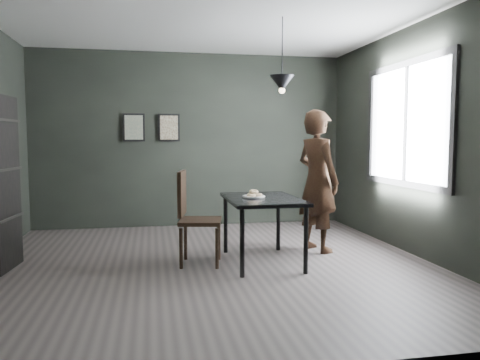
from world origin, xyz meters
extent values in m
plane|color=#383230|center=(0.00, 0.00, 0.00)|extent=(5.00, 5.00, 0.00)
cube|color=black|center=(0.00, 2.50, 1.40)|extent=(5.00, 0.10, 2.80)
cube|color=silver|center=(0.00, 0.00, 2.80)|extent=(5.00, 5.00, 0.02)
cube|color=white|center=(2.48, 0.20, 1.60)|extent=(0.02, 1.80, 1.40)
cube|color=black|center=(2.47, 0.20, 1.60)|extent=(0.04, 1.96, 1.56)
cube|color=black|center=(0.60, 0.00, 0.73)|extent=(0.80, 1.20, 0.04)
cylinder|color=black|center=(0.26, -0.54, 0.35)|extent=(0.05, 0.05, 0.71)
cylinder|color=black|center=(0.94, -0.54, 0.35)|extent=(0.05, 0.05, 0.71)
cylinder|color=black|center=(0.26, 0.54, 0.35)|extent=(0.05, 0.05, 0.71)
cylinder|color=black|center=(0.94, 0.54, 0.35)|extent=(0.05, 0.05, 0.71)
cylinder|color=white|center=(0.50, 0.00, 0.76)|extent=(0.23, 0.23, 0.01)
torus|color=beige|center=(0.54, -0.01, 0.78)|extent=(0.11, 0.11, 0.04)
torus|color=beige|center=(0.49, 0.05, 0.78)|extent=(0.11, 0.11, 0.04)
torus|color=beige|center=(0.47, -0.03, 0.78)|extent=(0.11, 0.11, 0.04)
torus|color=beige|center=(0.50, 0.00, 0.82)|extent=(0.11, 0.11, 0.05)
imported|color=black|center=(1.42, 0.43, 0.89)|extent=(0.65, 0.76, 1.78)
cube|color=black|center=(-0.10, 0.05, 0.49)|extent=(0.54, 0.54, 0.04)
cube|color=black|center=(-0.31, 0.09, 0.81)|extent=(0.13, 0.46, 0.50)
cylinder|color=black|center=(-0.33, -0.10, 0.22)|extent=(0.04, 0.04, 0.45)
cylinder|color=black|center=(0.05, -0.18, 0.22)|extent=(0.04, 0.04, 0.45)
cylinder|color=black|center=(-0.26, 0.28, 0.22)|extent=(0.04, 0.04, 0.45)
cylinder|color=black|center=(0.13, 0.21, 0.22)|extent=(0.04, 0.04, 0.45)
cylinder|color=black|center=(0.85, 0.10, 2.42)|extent=(0.01, 0.01, 0.75)
cone|color=black|center=(0.85, 0.10, 2.05)|extent=(0.28, 0.28, 0.18)
sphere|color=#FFE0B2|center=(0.85, 0.10, 1.97)|extent=(0.07, 0.07, 0.07)
cube|color=black|center=(-0.90, 2.47, 1.60)|extent=(0.34, 0.03, 0.44)
cube|color=#466250|center=(-0.90, 2.45, 1.60)|extent=(0.28, 0.01, 0.38)
cube|color=black|center=(-0.35, 2.47, 1.60)|extent=(0.34, 0.03, 0.44)
cube|color=brown|center=(-0.35, 2.45, 1.60)|extent=(0.28, 0.01, 0.38)
camera|label=1|loc=(-0.64, -5.14, 1.41)|focal=35.00mm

